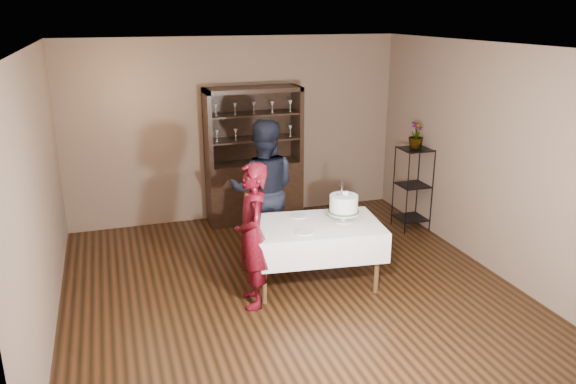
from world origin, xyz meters
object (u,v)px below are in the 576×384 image
cake_table (314,238)px  man (263,190)px  potted_plant (416,135)px  plant_etagere (413,185)px  woman (253,236)px  cake (344,205)px  china_hutch (254,177)px

cake_table → man: bearing=110.2°
man → potted_plant: (2.33, 0.34, 0.48)m
plant_etagere → woman: 3.12m
woman → cake: woman is taller
plant_etagere → cake_table: 2.33m
plant_etagere → woman: woman is taller
china_hutch → plant_etagere: china_hutch is taller
cake → potted_plant: size_ratio=1.33×
cake → china_hutch: bearing=100.9°
cake_table → man: (-0.34, 0.93, 0.33)m
potted_plant → woman: bearing=-151.6°
man → cake: (0.68, -0.96, 0.05)m
plant_etagere → man: man is taller
plant_etagere → cake: bearing=-142.4°
plant_etagere → cake: size_ratio=2.42×
china_hutch → cake_table: (0.11, -2.28, -0.10)m
man → cake: size_ratio=3.62×
china_hutch → plant_etagere: bearing=-26.8°
man → plant_etagere: bearing=-156.8°
china_hutch → cake_table: 2.29m
man → woman: bearing=84.9°
china_hutch → cake: bearing=-79.1°
woman → plant_etagere: bearing=123.4°
china_hutch → cake_table: size_ratio=1.26×
man → potted_plant: man is taller
woman → potted_plant: (2.77, 1.50, 0.58)m
plant_etagere → potted_plant: 0.72m
china_hutch → plant_etagere: (2.08, -1.05, -0.01)m
plant_etagere → china_hutch: bearing=153.2°
china_hutch → potted_plant: size_ratio=5.38×
man → cake: 1.17m
potted_plant → cake: bearing=-141.8°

